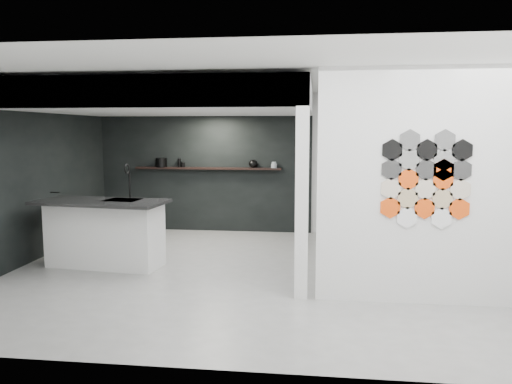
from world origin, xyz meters
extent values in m
cube|color=gray|center=(0.00, 0.00, -0.01)|extent=(7.00, 6.00, 0.01)
cube|color=silver|center=(2.23, -1.00, 1.40)|extent=(2.45, 0.15, 2.80)
cube|color=black|center=(-1.30, 2.97, 1.18)|extent=(4.40, 0.04, 2.35)
cube|color=black|center=(-3.47, 1.00, 1.18)|extent=(0.04, 4.00, 2.35)
cube|color=silver|center=(-1.30, 1.00, 2.55)|extent=(4.40, 4.00, 0.40)
cube|color=silver|center=(0.82, -1.00, 1.18)|extent=(0.16, 0.16, 2.35)
cube|color=silver|center=(-1.30, -0.92, 2.55)|extent=(4.40, 0.16, 0.40)
cube|color=silver|center=(-3.24, 0.80, 0.85)|extent=(0.40, 0.60, 0.12)
cube|color=black|center=(-1.20, 2.87, 1.30)|extent=(3.00, 0.15, 0.04)
cube|color=silver|center=(-2.19, 0.10, 0.49)|extent=(1.77, 0.82, 0.98)
cube|color=black|center=(-2.20, 0.01, 1.00)|extent=(2.02, 1.07, 0.05)
cube|color=black|center=(-1.90, 0.12, 1.02)|extent=(0.56, 0.49, 0.02)
cylinder|color=black|center=(-1.88, 0.35, 1.25)|extent=(0.03, 0.03, 0.46)
torus|color=black|center=(-1.89, 0.28, 1.48)|extent=(0.04, 0.16, 0.16)
cylinder|color=black|center=(-2.17, 2.87, 1.41)|extent=(0.28, 0.28, 0.18)
ellipsoid|color=black|center=(-0.27, 2.87, 1.40)|extent=(0.25, 0.25, 0.16)
cylinder|color=gray|center=(0.15, 2.87, 1.36)|extent=(0.14, 0.14, 0.09)
cylinder|color=gray|center=(0.15, 2.87, 1.38)|extent=(0.10, 0.10, 0.12)
cylinder|color=black|center=(-1.79, 2.87, 1.41)|extent=(0.08, 0.08, 0.18)
cylinder|color=black|center=(-1.71, 2.87, 1.37)|extent=(0.09, 0.09, 0.09)
cylinder|color=#F24A0C|center=(1.86, -1.09, 1.16)|extent=(0.26, 0.02, 0.26)
cylinder|color=beige|center=(1.86, -1.09, 1.39)|extent=(0.26, 0.02, 0.26)
cylinder|color=#2D2D2D|center=(1.86, -1.09, 1.61)|extent=(0.26, 0.02, 0.26)
cylinder|color=black|center=(1.86, -1.09, 1.84)|extent=(0.26, 0.02, 0.26)
cylinder|color=white|center=(2.06, -1.09, 1.05)|extent=(0.26, 0.02, 0.26)
cylinder|color=tan|center=(2.06, -1.09, 1.27)|extent=(0.26, 0.02, 0.26)
cylinder|color=#F24A0C|center=(2.06, -1.09, 1.50)|extent=(0.26, 0.02, 0.26)
cylinder|color=silver|center=(2.06, -1.09, 1.73)|extent=(0.26, 0.02, 0.26)
cylinder|color=black|center=(2.06, -1.09, 1.95)|extent=(0.26, 0.02, 0.26)
cylinder|color=#F24A0C|center=(2.25, -1.09, 1.16)|extent=(0.26, 0.02, 0.26)
cylinder|color=beige|center=(2.25, -1.09, 1.39)|extent=(0.26, 0.02, 0.26)
cylinder|color=#2D2D2D|center=(2.25, -1.09, 1.61)|extent=(0.26, 0.02, 0.26)
cylinder|color=black|center=(2.25, -1.09, 1.84)|extent=(0.26, 0.02, 0.26)
cylinder|color=white|center=(2.44, -1.09, 1.05)|extent=(0.26, 0.02, 0.26)
cylinder|color=tan|center=(2.44, -1.09, 1.27)|extent=(0.26, 0.02, 0.26)
cylinder|color=#F24A0C|center=(2.44, -1.09, 1.50)|extent=(0.26, 0.02, 0.26)
cylinder|color=silver|center=(2.44, -1.09, 1.73)|extent=(0.26, 0.02, 0.26)
cylinder|color=black|center=(2.44, -1.09, 1.95)|extent=(0.26, 0.02, 0.26)
cylinder|color=#F24A0C|center=(2.64, -1.09, 1.16)|extent=(0.26, 0.02, 0.26)
cylinder|color=beige|center=(2.64, -1.09, 1.39)|extent=(0.26, 0.02, 0.26)
cylinder|color=#2D2D2D|center=(2.64, -1.09, 1.61)|extent=(0.26, 0.02, 0.26)
cylinder|color=black|center=(2.64, -1.09, 1.84)|extent=(0.26, 0.02, 0.26)
cylinder|color=#F24A0C|center=(2.44, -1.09, 1.61)|extent=(0.26, 0.02, 0.26)
camera|label=1|loc=(0.99, -7.03, 2.06)|focal=35.00mm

